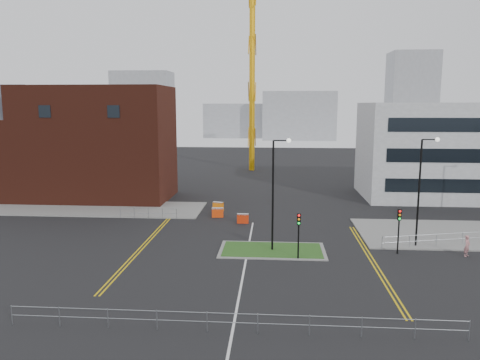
# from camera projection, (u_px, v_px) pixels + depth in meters

# --- Properties ---
(ground) EXTENTS (200.00, 200.00, 0.00)m
(ground) POSITION_uv_depth(u_px,v_px,m) (241.00, 288.00, 30.40)
(ground) COLOR black
(ground) RESTS_ON ground
(pavement_left) EXTENTS (28.00, 8.00, 0.12)m
(pavement_left) POSITION_uv_depth(u_px,v_px,m) (81.00, 208.00, 53.51)
(pavement_left) COLOR slate
(pavement_left) RESTS_ON ground
(island_kerb) EXTENTS (8.60, 4.60, 0.08)m
(island_kerb) POSITION_uv_depth(u_px,v_px,m) (272.00, 250.00, 38.13)
(island_kerb) COLOR slate
(island_kerb) RESTS_ON ground
(grass_island) EXTENTS (8.00, 4.00, 0.12)m
(grass_island) POSITION_uv_depth(u_px,v_px,m) (272.00, 250.00, 38.12)
(grass_island) COLOR #22541C
(grass_island) RESTS_ON ground
(brick_building) EXTENTS (24.20, 10.07, 14.24)m
(brick_building) POSITION_uv_depth(u_px,v_px,m) (74.00, 144.00, 58.55)
(brick_building) COLOR #4F1E13
(brick_building) RESTS_ON ground
(office_block) EXTENTS (25.00, 12.20, 12.00)m
(office_block) POSITION_uv_depth(u_px,v_px,m) (464.00, 151.00, 59.01)
(office_block) COLOR #A7A9AC
(office_block) RESTS_ON ground
(tower_crane) EXTENTS (51.45, 14.70, 41.32)m
(tower_crane) POSITION_uv_depth(u_px,v_px,m) (284.00, 8.00, 81.16)
(tower_crane) COLOR #F0A60E
(tower_crane) RESTS_ON ground
(streetlamp_island) EXTENTS (1.46, 0.36, 9.18)m
(streetlamp_island) POSITION_uv_depth(u_px,v_px,m) (276.00, 185.00, 37.25)
(streetlamp_island) COLOR black
(streetlamp_island) RESTS_ON ground
(streetlamp_right_near) EXTENTS (1.46, 0.36, 9.18)m
(streetlamp_right_near) POSITION_uv_depth(u_px,v_px,m) (422.00, 183.00, 38.34)
(streetlamp_right_near) COLOR black
(streetlamp_right_near) RESTS_ON ground
(traffic_light_island) EXTENTS (0.28, 0.33, 3.65)m
(traffic_light_island) POSITION_uv_depth(u_px,v_px,m) (299.00, 227.00, 35.59)
(traffic_light_island) COLOR black
(traffic_light_island) RESTS_ON ground
(traffic_light_right) EXTENTS (0.28, 0.33, 3.65)m
(traffic_light_right) POSITION_uv_depth(u_px,v_px,m) (399.00, 222.00, 36.97)
(traffic_light_right) COLOR black
(traffic_light_right) RESTS_ON ground
(railing_front) EXTENTS (24.05, 0.05, 1.10)m
(railing_front) POSITION_uv_depth(u_px,v_px,m) (232.00, 318.00, 24.37)
(railing_front) COLOR gray
(railing_front) RESTS_ON ground
(railing_left) EXTENTS (6.05, 0.05, 1.10)m
(railing_left) POSITION_uv_depth(u_px,v_px,m) (148.00, 211.00, 48.81)
(railing_left) COLOR gray
(railing_left) RESTS_ON ground
(centre_line) EXTENTS (0.15, 30.00, 0.01)m
(centre_line) POSITION_uv_depth(u_px,v_px,m) (243.00, 277.00, 32.37)
(centre_line) COLOR silver
(centre_line) RESTS_ON ground
(yellow_left_a) EXTENTS (0.12, 24.00, 0.01)m
(yellow_left_a) POSITION_uv_depth(u_px,v_px,m) (147.00, 241.00, 40.91)
(yellow_left_a) COLOR gold
(yellow_left_a) RESTS_ON ground
(yellow_left_b) EXTENTS (0.12, 24.00, 0.01)m
(yellow_left_b) POSITION_uv_depth(u_px,v_px,m) (150.00, 241.00, 40.88)
(yellow_left_b) COLOR gold
(yellow_left_b) RESTS_ON ground
(yellow_right_a) EXTENTS (0.12, 20.00, 0.01)m
(yellow_right_a) POSITION_uv_depth(u_px,v_px,m) (371.00, 261.00, 35.61)
(yellow_right_a) COLOR gold
(yellow_right_a) RESTS_ON ground
(yellow_right_b) EXTENTS (0.12, 20.00, 0.01)m
(yellow_right_b) POSITION_uv_depth(u_px,v_px,m) (375.00, 261.00, 35.59)
(yellow_right_b) COLOR gold
(yellow_right_b) RESTS_ON ground
(skyline_a) EXTENTS (18.00, 12.00, 22.00)m
(skyline_a) POSITION_uv_depth(u_px,v_px,m) (144.00, 107.00, 149.69)
(skyline_a) COLOR gray
(skyline_a) RESTS_ON ground
(skyline_b) EXTENTS (24.00, 12.00, 16.00)m
(skyline_b) POSITION_uv_depth(u_px,v_px,m) (299.00, 116.00, 156.35)
(skyline_b) COLOR gray
(skyline_b) RESTS_ON ground
(skyline_c) EXTENTS (14.00, 12.00, 28.00)m
(skyline_c) POSITION_uv_depth(u_px,v_px,m) (411.00, 97.00, 147.90)
(skyline_c) COLOR gray
(skyline_c) RESTS_ON ground
(skyline_d) EXTENTS (30.00, 12.00, 12.00)m
(skyline_d) POSITION_uv_depth(u_px,v_px,m) (247.00, 121.00, 167.83)
(skyline_d) COLOR gray
(skyline_d) RESTS_ON ground
(pedestrian) EXTENTS (0.72, 0.72, 1.69)m
(pedestrian) POSITION_uv_depth(u_px,v_px,m) (467.00, 246.00, 36.64)
(pedestrian) COLOR tan
(pedestrian) RESTS_ON ground
(barrier_left) EXTENTS (1.26, 0.74, 1.01)m
(barrier_left) POSITION_uv_depth(u_px,v_px,m) (218.00, 206.00, 52.33)
(barrier_left) COLOR orange
(barrier_left) RESTS_ON ground
(barrier_mid) EXTENTS (1.24, 0.53, 1.02)m
(barrier_mid) POSITION_uv_depth(u_px,v_px,m) (218.00, 212.00, 49.35)
(barrier_mid) COLOR #E23E0C
(barrier_mid) RESTS_ON ground
(barrier_right) EXTENTS (1.15, 0.39, 0.97)m
(barrier_right) POSITION_uv_depth(u_px,v_px,m) (243.00, 218.00, 46.87)
(barrier_right) COLOR red
(barrier_right) RESTS_ON ground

